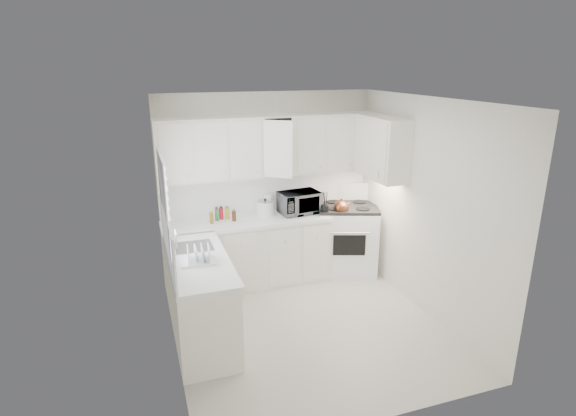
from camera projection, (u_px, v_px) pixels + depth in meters
name	position (u px, v px, depth m)	size (l,w,h in m)	color
floor	(307.00, 326.00, 5.43)	(3.20, 3.20, 0.00)	beige
ceiling	(310.00, 100.00, 4.65)	(3.20, 3.20, 0.00)	white
wall_back	(267.00, 186.00, 6.49)	(3.00, 3.00, 0.00)	silver
wall_front	(383.00, 286.00, 3.60)	(3.00, 3.00, 0.00)	silver
wall_left	(168.00, 238.00, 4.58)	(3.20, 3.20, 0.00)	silver
wall_right	(426.00, 209.00, 5.50)	(3.20, 3.20, 0.00)	silver
window_blinds	(165.00, 204.00, 4.83)	(0.06, 0.96, 1.06)	white
lower_cabinets_back	(247.00, 254.00, 6.35)	(2.22, 0.60, 0.90)	silver
lower_cabinets_left	(200.00, 300.00, 5.11)	(0.60, 1.60, 0.90)	silver
countertop_back	(246.00, 221.00, 6.20)	(2.24, 0.64, 0.05)	white
countertop_left	(198.00, 261.00, 4.97)	(0.64, 1.62, 0.05)	white
backsplash_back	(268.00, 192.00, 6.50)	(2.98, 0.02, 0.55)	white
backsplash_left	(168.00, 238.00, 4.79)	(0.02, 1.60, 0.55)	white
upper_cabinets_back	(271.00, 175.00, 6.28)	(3.00, 0.33, 0.80)	silver
upper_cabinets_right	(380.00, 178.00, 6.13)	(0.33, 0.90, 0.80)	silver
sink	(193.00, 237.00, 5.24)	(0.42, 0.38, 0.30)	gray
stove	(347.00, 229.00, 6.72)	(0.84, 0.69, 1.28)	white
tea_kettle	(341.00, 206.00, 6.40)	(0.26, 0.22, 0.24)	brown
frying_pan	(354.00, 204.00, 6.82)	(0.28, 0.47, 0.04)	black
microwave	(299.00, 200.00, 6.42)	(0.55, 0.30, 0.37)	gray
rice_cooker	(265.00, 207.00, 6.35)	(0.24, 0.24, 0.24)	white
paper_towel	(268.00, 204.00, 6.43)	(0.12, 0.12, 0.27)	white
utensil_crock	(325.00, 203.00, 6.32)	(0.12, 0.12, 0.35)	black
dish_rack	(198.00, 254.00, 4.83)	(0.36, 0.27, 0.20)	white
spice_left_0	(210.00, 216.00, 6.15)	(0.06, 0.06, 0.13)	olive
spice_left_1	(217.00, 217.00, 6.09)	(0.06, 0.06, 0.13)	#2A8041
spice_left_2	(221.00, 214.00, 6.20)	(0.06, 0.06, 0.13)	#A31522
spice_left_3	(228.00, 216.00, 6.14)	(0.06, 0.06, 0.13)	gold
spice_left_4	(232.00, 213.00, 6.24)	(0.06, 0.06, 0.13)	#4F2716
sauce_right_0	(309.00, 203.00, 6.62)	(0.06, 0.06, 0.19)	#A31522
sauce_right_1	(314.00, 203.00, 6.58)	(0.06, 0.06, 0.19)	gold
sauce_right_2	(316.00, 202.00, 6.65)	(0.06, 0.06, 0.19)	#4F2716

